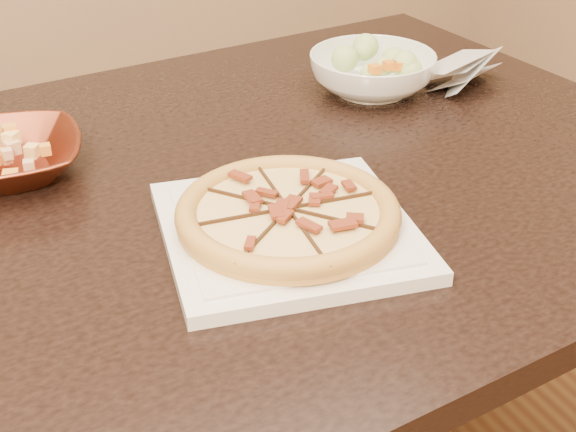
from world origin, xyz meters
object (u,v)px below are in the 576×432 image
object	(u,v)px
bronze_bowl	(5,159)
salad_bowl	(372,73)
dining_table	(187,248)
pizza	(288,213)
plate	(288,230)

from	to	relation	value
bronze_bowl	salad_bowl	size ratio (longest dim) A/B	0.99
dining_table	salad_bowl	world-z (taller)	salad_bowl
pizza	salad_bowl	distance (m)	0.49
pizza	plate	bearing A→B (deg)	-14.17
bronze_bowl	salad_bowl	world-z (taller)	salad_bowl
dining_table	plate	bearing A→B (deg)	-64.89
plate	salad_bowl	bearing A→B (deg)	47.29
dining_table	bronze_bowl	world-z (taller)	bronze_bowl
dining_table	pizza	bearing A→B (deg)	-64.89
plate	salad_bowl	size ratio (longest dim) A/B	1.60
bronze_bowl	salad_bowl	xyz separation A→B (m)	(0.62, 0.05, 0.01)
dining_table	bronze_bowl	bearing A→B (deg)	143.74
dining_table	pizza	world-z (taller)	pizza
salad_bowl	plate	bearing A→B (deg)	-132.71
plate	pizza	size ratio (longest dim) A/B	1.26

